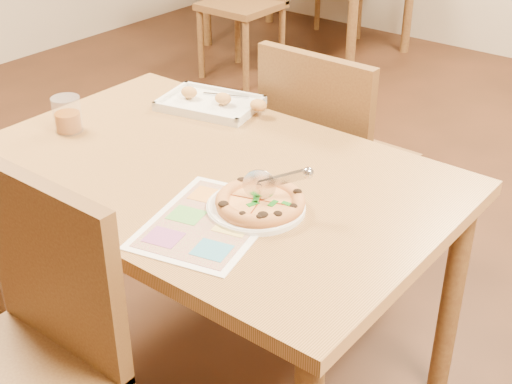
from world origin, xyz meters
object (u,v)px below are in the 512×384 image
Objects in this scene: dining_table at (208,196)px; menu at (209,221)px; chair_near at (28,330)px; pizza at (260,202)px; plate at (256,208)px; appetizer_tray at (213,104)px; glass_tumbler at (67,116)px; chair_far at (327,144)px; pizza_cutter at (275,181)px.

menu is (0.18, -0.20, 0.09)m from dining_table.
pizza is (0.24, 0.52, 0.18)m from chair_near.
chair_near is at bearing -114.47° from plate.
glass_tumbler reaches higher than appetizer_tray.
dining_table is 2.77× the size of chair_far.
pizza is at bearing -0.77° from glass_tumbler.
dining_table is 5.41× the size of plate.
chair_near is at bearing 90.00° from chair_far.
dining_table is 0.28m from pizza.
dining_table is at bearing 90.00° from chair_far.
menu is (-0.06, -0.12, -0.02)m from pizza.
chair_near is at bearing -114.47° from menu.
plate is 0.12m from menu.
chair_far is 0.74m from plate.
pizza is 0.07m from pizza_cutter.
chair_near is 2.16× the size of pizza.
appetizer_tray is at bearing 128.96° from dining_table.
pizza is 2.07× the size of glass_tumbler.
glass_tumbler is at bearing 179.23° from pizza.
dining_table is 3.53× the size of menu.
glass_tumbler is at bearing 54.30° from chair_far.
dining_table is at bearing 160.11° from plate.
chair_far is 1.29× the size of appetizer_tray.
chair_far reaches higher than plate.
menu is (-0.09, -0.14, -0.08)m from pizza_cutter.
menu is at bearing -49.46° from appetizer_tray.
chair_far is at bearing 102.96° from menu.
chair_near is 0.59m from plate.
glass_tumbler is 0.29× the size of menu.
appetizer_tray is (-0.50, 0.41, 0.01)m from plate.
plate is at bearing -19.89° from dining_table.
dining_table is at bearing 137.87° from pizza_cutter.
chair_near is 3.31× the size of pizza_cutter.
chair_far is 2.16× the size of pizza.
menu is at bearing -10.75° from glass_tumbler.
dining_table is 2.77× the size of chair_near.
plate reaches higher than dining_table.
pizza is 0.59× the size of menu.
chair_far is 0.75m from pizza_cutter.
chair_near is 1.28× the size of menu.
glass_tumbler is at bearing 178.87° from plate.
pizza reaches higher than dining_table.
chair_far is 1.96× the size of plate.
appetizer_tray reaches higher than pizza.
glass_tumbler is at bearing 169.25° from menu.
chair_far is at bearing 46.87° from appetizer_tray.
dining_table is at bearing 90.00° from chair_near.
chair_far reaches higher than pizza_cutter.
glass_tumbler reaches higher than pizza.
chair_far is at bearing 90.00° from chair_near.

